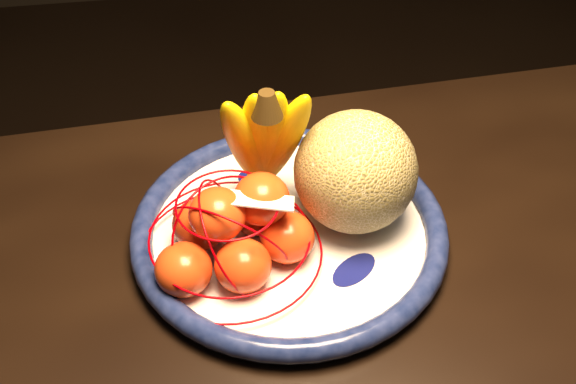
{
  "coord_description": "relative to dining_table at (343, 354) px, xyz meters",
  "views": [
    {
      "loc": [
        -0.12,
        -0.41,
        1.34
      ],
      "look_at": [
        -0.03,
        0.21,
        0.77
      ],
      "focal_mm": 45.0,
      "sensor_mm": 36.0,
      "label": 1
    }
  ],
  "objects": [
    {
      "name": "cantaloupe",
      "position": [
        0.04,
        0.14,
        0.16
      ],
      "size": [
        0.15,
        0.15,
        0.15
      ],
      "primitive_type": "sphere",
      "color": "olive",
      "rests_on": "fruit_bowl"
    },
    {
      "name": "price_tag",
      "position": [
        -0.08,
        0.08,
        0.18
      ],
      "size": [
        0.08,
        0.04,
        0.01
      ],
      "primitive_type": "cube",
      "rotation": [
        -0.14,
        0.1,
        -0.2
      ],
      "color": "white",
      "rests_on": "mandarin_bag"
    },
    {
      "name": "dining_table",
      "position": [
        0.0,
        0.0,
        0.0
      ],
      "size": [
        1.44,
        0.91,
        0.7
      ],
      "rotation": [
        0.0,
        0.0,
        0.06
      ],
      "color": "black",
      "rests_on": "ground"
    },
    {
      "name": "fruit_bowl",
      "position": [
        -0.04,
        0.13,
        0.09
      ],
      "size": [
        0.39,
        0.39,
        0.03
      ],
      "rotation": [
        0.0,
        0.0,
        0.03
      ],
      "color": "white",
      "rests_on": "dining_table"
    },
    {
      "name": "mandarin_bag",
      "position": [
        -0.11,
        0.09,
        0.13
      ],
      "size": [
        0.24,
        0.24,
        0.13
      ],
      "rotation": [
        0.0,
        0.0,
        0.11
      ],
      "color": "#FF4415",
      "rests_on": "fruit_bowl"
    },
    {
      "name": "banana_bunch",
      "position": [
        -0.07,
        0.18,
        0.19
      ],
      "size": [
        0.14,
        0.13,
        0.21
      ],
      "rotation": [
        0.0,
        0.0,
        -0.0
      ],
      "color": "yellow",
      "rests_on": "fruit_bowl"
    }
  ]
}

